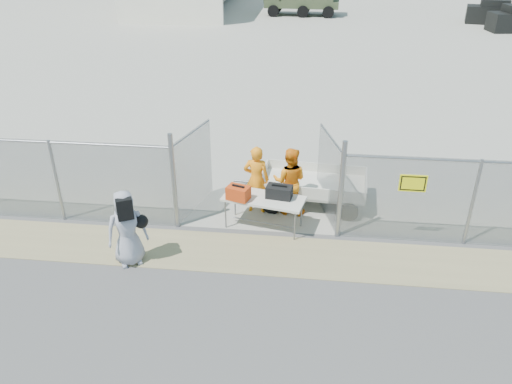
# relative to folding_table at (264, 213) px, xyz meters

# --- Properties ---
(ground) EXTENTS (160.00, 160.00, 0.00)m
(ground) POSITION_rel_folding_table_xyz_m (-0.17, -2.20, -0.42)
(ground) COLOR #494949
(tarmac_inside) EXTENTS (160.00, 80.00, 0.01)m
(tarmac_inside) POSITION_rel_folding_table_xyz_m (-0.17, 39.80, -0.42)
(tarmac_inside) COLOR #A09E90
(tarmac_inside) RESTS_ON ground
(dirt_strip) EXTENTS (44.00, 1.60, 0.01)m
(dirt_strip) POSITION_rel_folding_table_xyz_m (-0.17, -1.20, -0.42)
(dirt_strip) COLOR #978C5F
(dirt_strip) RESTS_ON ground
(chain_link_fence) EXTENTS (40.00, 0.20, 2.20)m
(chain_link_fence) POSITION_rel_folding_table_xyz_m (-0.17, -0.20, 0.68)
(chain_link_fence) COLOR gray
(chain_link_fence) RESTS_ON ground
(folding_table) EXTENTS (2.12, 1.23, 0.85)m
(folding_table) POSITION_rel_folding_table_xyz_m (0.00, 0.00, 0.00)
(folding_table) COLOR beige
(folding_table) RESTS_ON ground
(orange_bag) EXTENTS (0.61, 0.50, 0.33)m
(orange_bag) POSITION_rel_folding_table_xyz_m (-0.61, -0.13, 0.59)
(orange_bag) COLOR #D84012
(orange_bag) RESTS_ON folding_table
(black_duffel) EXTENTS (0.67, 0.46, 0.30)m
(black_duffel) POSITION_rel_folding_table_xyz_m (0.37, 0.07, 0.57)
(black_duffel) COLOR black
(black_duffel) RESTS_ON folding_table
(security_worker_left) EXTENTS (0.70, 0.48, 1.85)m
(security_worker_left) POSITION_rel_folding_table_xyz_m (-0.27, 0.80, 0.50)
(security_worker_left) COLOR orange
(security_worker_left) RESTS_ON ground
(security_worker_right) EXTENTS (0.94, 0.76, 1.83)m
(security_worker_right) POSITION_rel_folding_table_xyz_m (0.59, 0.84, 0.49)
(security_worker_right) COLOR orange
(security_worker_right) RESTS_ON ground
(visitor) EXTENTS (1.04, 0.91, 1.79)m
(visitor) POSITION_rel_folding_table_xyz_m (-2.83, -1.81, 0.47)
(visitor) COLOR #989AA5
(visitor) RESTS_ON ground
(utility_trailer) EXTENTS (3.79, 2.17, 0.89)m
(utility_trailer) POSITION_rel_folding_table_xyz_m (1.21, 1.45, 0.02)
(utility_trailer) COLOR beige
(utility_trailer) RESTS_ON ground
(parked_vehicle_mid) EXTENTS (4.22, 2.62, 1.77)m
(parked_vehicle_mid) POSITION_rel_folding_table_xyz_m (14.77, 31.81, 0.46)
(parked_vehicle_mid) COLOR black
(parked_vehicle_mid) RESTS_ON ground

